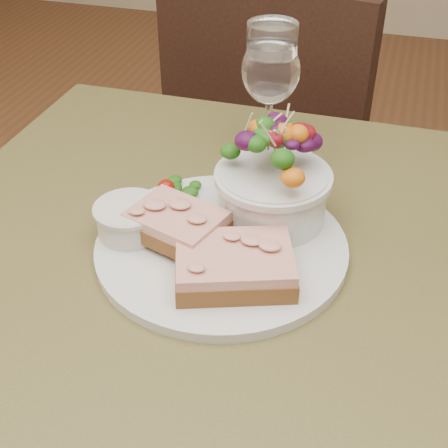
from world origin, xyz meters
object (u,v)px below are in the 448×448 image
(salad_bowl, at_px, (273,174))
(wine_glass, at_px, (271,74))
(dinner_plate, at_px, (221,246))
(ramekin, at_px, (129,218))
(cafe_table, at_px, (238,339))
(sandwich_back, at_px, (177,224))
(chair_far, at_px, (286,221))
(sandwich_front, at_px, (234,265))

(salad_bowl, relative_size, wine_glass, 0.73)
(dinner_plate, relative_size, ramekin, 3.86)
(cafe_table, xyz_separation_m, sandwich_back, (-0.08, 0.02, 0.14))
(sandwich_back, height_order, wine_glass, wine_glass)
(ramekin, bearing_deg, cafe_table, -8.63)
(cafe_table, distance_m, dinner_plate, 0.12)
(sandwich_back, bearing_deg, cafe_table, 1.92)
(ramekin, distance_m, wine_glass, 0.27)
(ramekin, relative_size, wine_glass, 0.42)
(cafe_table, relative_size, sandwich_back, 6.77)
(cafe_table, distance_m, sandwich_back, 0.16)
(dinner_plate, xyz_separation_m, wine_glass, (0.00, 0.22, 0.12))
(chair_far, distance_m, sandwich_back, 0.86)
(sandwich_back, xyz_separation_m, ramekin, (-0.06, -0.00, -0.00))
(chair_far, height_order, ramekin, chair_far)
(dinner_plate, height_order, sandwich_front, sandwich_front)
(chair_far, relative_size, sandwich_front, 6.24)
(chair_far, xyz_separation_m, salad_bowl, (0.09, -0.63, 0.53))
(sandwich_front, bearing_deg, salad_bowl, 64.18)
(chair_far, xyz_separation_m, wine_glass, (0.05, -0.48, 0.58))
(salad_bowl, bearing_deg, sandwich_front, -96.15)
(sandwich_front, height_order, wine_glass, wine_glass)
(ramekin, height_order, salad_bowl, salad_bowl)
(ramekin, bearing_deg, sandwich_back, 1.88)
(sandwich_front, bearing_deg, wine_glass, 76.39)
(sandwich_front, relative_size, sandwich_back, 1.22)
(sandwich_back, relative_size, salad_bowl, 0.93)
(sandwich_back, xyz_separation_m, wine_glass, (0.05, 0.23, 0.09))
(chair_far, xyz_separation_m, ramekin, (-0.06, -0.71, 0.49))
(dinner_plate, height_order, wine_glass, wine_glass)
(sandwich_back, height_order, ramekin, sandwich_back)
(chair_far, xyz_separation_m, sandwich_front, (0.07, -0.75, 0.48))
(chair_far, distance_m, salad_bowl, 0.83)
(sandwich_back, relative_size, ramekin, 1.61)
(cafe_table, height_order, sandwich_back, sandwich_back)
(salad_bowl, bearing_deg, ramekin, -152.92)
(chair_far, distance_m, sandwich_front, 0.89)
(ramekin, bearing_deg, wine_glass, 65.16)
(chair_far, xyz_separation_m, sandwich_back, (-0.00, -0.70, 0.49))
(cafe_table, height_order, ramekin, ramekin)
(sandwich_front, xyz_separation_m, wine_glass, (-0.03, 0.27, 0.09))
(cafe_table, bearing_deg, wine_glass, 96.60)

